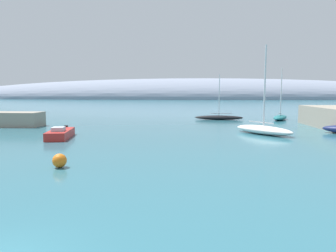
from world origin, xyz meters
name	(u,v)px	position (x,y,z in m)	size (l,w,h in m)	color
distant_ridge	(195,99)	(10.11, 202.60, 0.00)	(347.56, 62.27, 26.89)	gray
sailboat_teal_mid_mooring	(280,117)	(21.00, 45.72, 0.49)	(4.31, 6.18, 8.63)	#1E6B70
sailboat_black_outer_mooring	(219,117)	(10.77, 45.43, 0.41)	(8.20, 2.33, 7.57)	black
sailboat_white_end_of_line	(263,129)	(13.98, 27.73, 0.56)	(6.39, 7.20, 9.80)	white
motorboat_red_alongside_breakwater	(60,134)	(-7.51, 23.47, 0.45)	(2.89, 6.01, 1.22)	red
mooring_buoy_orange	(60,161)	(-2.45, 11.25, 0.44)	(0.88, 0.88, 0.88)	orange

